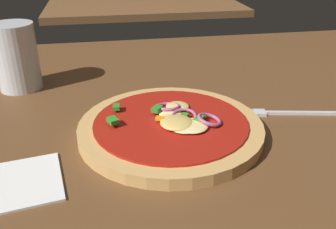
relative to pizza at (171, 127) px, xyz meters
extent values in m
cube|color=brown|center=(-0.02, 0.00, -0.02)|extent=(1.34, 1.02, 0.03)
cylinder|color=tan|center=(0.00, 0.00, 0.00)|extent=(0.26, 0.26, 0.02)
cylinder|color=#A81C11|center=(0.00, 0.00, 0.01)|extent=(0.22, 0.22, 0.00)
ellipsoid|color=#EFCC72|center=(0.00, 0.00, 0.01)|extent=(0.04, 0.04, 0.01)
ellipsoid|color=#EFCC72|center=(0.02, 0.04, 0.01)|extent=(0.04, 0.04, 0.01)
ellipsoid|color=#F4DB8E|center=(0.02, -0.03, 0.01)|extent=(0.04, 0.04, 0.01)
ellipsoid|color=#E5BC60|center=(0.00, -0.02, 0.01)|extent=(0.05, 0.05, 0.01)
ellipsoid|color=#F4DB8E|center=(0.02, -0.02, 0.01)|extent=(0.05, 0.05, 0.01)
ellipsoid|color=#F4DB8E|center=(0.00, 0.02, 0.01)|extent=(0.03, 0.03, 0.01)
torus|color=#B25984|center=(0.00, 0.03, 0.02)|extent=(0.04, 0.04, 0.01)
torus|color=#B25984|center=(0.02, 0.00, 0.02)|extent=(0.04, 0.04, 0.01)
torus|color=#B25984|center=(0.05, -0.02, 0.02)|extent=(0.04, 0.04, 0.01)
cube|color=orange|center=(-0.02, 0.00, 0.02)|extent=(0.01, 0.01, 0.00)
cube|color=#2D8C28|center=(0.02, 0.00, 0.01)|extent=(0.01, 0.01, 0.00)
cube|color=#2D8C28|center=(-0.08, 0.00, 0.02)|extent=(0.02, 0.02, 0.01)
cube|color=#2D8C28|center=(0.04, -0.01, 0.02)|extent=(0.02, 0.02, 0.01)
cube|color=#2D8C28|center=(-0.07, 0.04, 0.02)|extent=(0.01, 0.02, 0.01)
cube|color=#2D8C28|center=(-0.01, 0.03, 0.02)|extent=(0.02, 0.02, 0.01)
cube|color=silver|center=(0.21, 0.02, -0.01)|extent=(0.11, 0.03, 0.00)
cube|color=silver|center=(0.15, 0.03, -0.01)|extent=(0.02, 0.02, 0.00)
cube|color=silver|center=(0.12, 0.05, -0.01)|extent=(0.04, 0.01, 0.00)
cube|color=silver|center=(0.12, 0.04, -0.01)|extent=(0.04, 0.01, 0.00)
cube|color=silver|center=(0.12, 0.04, -0.01)|extent=(0.04, 0.01, 0.00)
cube|color=silver|center=(0.12, 0.03, -0.01)|extent=(0.04, 0.01, 0.00)
cylinder|color=silver|center=(-0.24, 0.22, 0.05)|extent=(0.08, 0.08, 0.12)
cylinder|color=#9E510F|center=(-0.24, 0.22, 0.03)|extent=(0.07, 0.07, 0.09)
cylinder|color=white|center=(-0.24, 0.22, 0.08)|extent=(0.07, 0.07, 0.01)
cube|color=white|center=(-0.21, -0.09, -0.01)|extent=(0.13, 0.12, 0.00)
cube|color=brown|center=(0.09, 1.07, -0.02)|extent=(0.76, 0.48, 0.03)
camera|label=1|loc=(-0.09, -0.45, 0.25)|focal=39.14mm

